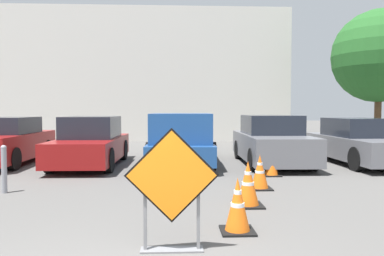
{
  "coord_description": "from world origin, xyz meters",
  "views": [
    {
      "loc": [
        0.62,
        -2.89,
        1.72
      ],
      "look_at": [
        1.17,
        8.83,
        1.16
      ],
      "focal_mm": 35.0,
      "sensor_mm": 36.0,
      "label": 1
    }
  ],
  "objects": [
    {
      "name": "parked_car_nearest",
      "position": [
        -4.8,
        9.34,
        0.7
      ],
      "size": [
        1.87,
        4.35,
        1.5
      ],
      "rotation": [
        0.0,
        0.0,
        3.14
      ],
      "color": "maroon",
      "rests_on": "ground_plane"
    },
    {
      "name": "bollard_nearest",
      "position": [
        -2.91,
        4.98,
        0.53
      ],
      "size": [
        0.12,
        0.12,
        1.0
      ],
      "color": "gray",
      "rests_on": "ground_plane"
    },
    {
      "name": "street_tree_behind_lot",
      "position": [
        10.47,
        14.78,
        4.31
      ],
      "size": [
        4.44,
        4.44,
        6.54
      ],
      "color": "#513823",
      "rests_on": "ground_plane"
    },
    {
      "name": "traffic_cone_second",
      "position": [
        1.94,
        3.7,
        0.4
      ],
      "size": [
        0.54,
        0.54,
        0.81
      ],
      "color": "black",
      "rests_on": "ground_plane"
    },
    {
      "name": "building_facade_backdrop",
      "position": [
        -3.03,
        20.08,
        3.69
      ],
      "size": [
        20.21,
        5.0,
        7.38
      ],
      "color": "beige",
      "rests_on": "ground_plane"
    },
    {
      "name": "parked_car_fourth",
      "position": [
        6.55,
        8.86,
        0.68
      ],
      "size": [
        1.9,
        4.7,
        1.46
      ],
      "rotation": [
        0.0,
        0.0,
        3.16
      ],
      "color": "slate",
      "rests_on": "ground_plane"
    },
    {
      "name": "traffic_cone_third",
      "position": [
        2.48,
        5.13,
        0.37
      ],
      "size": [
        0.51,
        0.51,
        0.75
      ],
      "color": "black",
      "rests_on": "ground_plane"
    },
    {
      "name": "road_closed_sign",
      "position": [
        0.59,
        1.58,
        0.82
      ],
      "size": [
        1.15,
        0.2,
        1.51
      ],
      "color": "black",
      "rests_on": "ground_plane"
    },
    {
      "name": "parked_car_second",
      "position": [
        -1.97,
        8.81,
        0.7
      ],
      "size": [
        1.85,
        4.39,
        1.53
      ],
      "rotation": [
        0.0,
        0.0,
        3.13
      ],
      "color": "maroon",
      "rests_on": "ground_plane"
    },
    {
      "name": "ground_plane",
      "position": [
        0.0,
        10.0,
        0.0
      ],
      "size": [
        96.0,
        96.0,
        0.0
      ],
      "primitive_type": "plane",
      "color": "#565451"
    },
    {
      "name": "traffic_cone_nearest",
      "position": [
        1.51,
        2.29,
        0.38
      ],
      "size": [
        0.48,
        0.48,
        0.77
      ],
      "color": "black",
      "rests_on": "ground_plane"
    },
    {
      "name": "parked_car_third",
      "position": [
        3.71,
        8.87,
        0.72
      ],
      "size": [
        1.97,
        4.46,
        1.56
      ],
      "rotation": [
        0.0,
        0.0,
        3.12
      ],
      "color": "slate",
      "rests_on": "ground_plane"
    },
    {
      "name": "traffic_cone_fourth",
      "position": [
        3.17,
        6.75,
        0.36
      ],
      "size": [
        0.46,
        0.46,
        0.74
      ],
      "color": "black",
      "rests_on": "ground_plane"
    },
    {
      "name": "pickup_truck",
      "position": [
        0.86,
        8.91,
        0.74
      ],
      "size": [
        2.14,
        5.3,
        1.63
      ],
      "rotation": [
        0.0,
        0.0,
        3.1
      ],
      "color": "navy",
      "rests_on": "ground_plane"
    }
  ]
}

